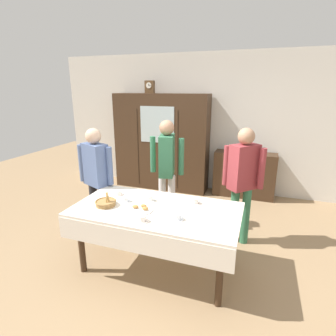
{
  "coord_description": "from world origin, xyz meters",
  "views": [
    {
      "loc": [
        1.02,
        -2.72,
        2.04
      ],
      "look_at": [
        0.0,
        0.2,
        1.12
      ],
      "focal_mm": 28.69,
      "sensor_mm": 36.0,
      "label": 1
    }
  ],
  "objects_px": {
    "dining_table": "(155,218)",
    "tea_cup_far_left": "(119,194)",
    "tea_cup_near_right": "(195,201)",
    "person_beside_shelf": "(243,176)",
    "wall_cabinet": "(161,142)",
    "tea_cup_far_right": "(142,219)",
    "tea_cup_back_edge": "(150,199)",
    "bookshelf_low": "(244,175)",
    "spoon_far_right": "(197,212)",
    "tea_cup_mid_left": "(125,199)",
    "spoon_mid_left": "(220,224)",
    "person_behind_table_right": "(167,163)",
    "spoon_front_edge": "(166,210)",
    "book_stack": "(246,150)",
    "pastry_plate": "(140,209)",
    "tea_cup_front_edge": "(177,217)",
    "bread_basket": "(106,203)",
    "mantel_clock": "(150,87)",
    "person_by_cabinet": "(96,173)"
  },
  "relations": [
    {
      "from": "bookshelf_low",
      "to": "person_beside_shelf",
      "type": "height_order",
      "value": "person_beside_shelf"
    },
    {
      "from": "tea_cup_far_right",
      "to": "person_by_cabinet",
      "type": "relative_size",
      "value": 0.08
    },
    {
      "from": "tea_cup_mid_left",
      "to": "bread_basket",
      "type": "height_order",
      "value": "bread_basket"
    },
    {
      "from": "tea_cup_near_right",
      "to": "person_beside_shelf",
      "type": "relative_size",
      "value": 0.08
    },
    {
      "from": "wall_cabinet",
      "to": "spoon_far_right",
      "type": "distance_m",
      "value": 2.86
    },
    {
      "from": "tea_cup_mid_left",
      "to": "tea_cup_front_edge",
      "type": "bearing_deg",
      "value": -17.88
    },
    {
      "from": "person_behind_table_right",
      "to": "spoon_front_edge",
      "type": "bearing_deg",
      "value": -71.16
    },
    {
      "from": "book_stack",
      "to": "wall_cabinet",
      "type": "bearing_deg",
      "value": -178.28
    },
    {
      "from": "tea_cup_far_left",
      "to": "bread_basket",
      "type": "bearing_deg",
      "value": -90.28
    },
    {
      "from": "tea_cup_front_edge",
      "to": "person_behind_table_right",
      "type": "distance_m",
      "value": 1.38
    },
    {
      "from": "dining_table",
      "to": "tea_cup_near_right",
      "type": "height_order",
      "value": "tea_cup_near_right"
    },
    {
      "from": "book_stack",
      "to": "spoon_mid_left",
      "type": "distance_m",
      "value": 2.74
    },
    {
      "from": "book_stack",
      "to": "tea_cup_back_edge",
      "type": "height_order",
      "value": "book_stack"
    },
    {
      "from": "dining_table",
      "to": "mantel_clock",
      "type": "distance_m",
      "value": 3.15
    },
    {
      "from": "tea_cup_mid_left",
      "to": "tea_cup_front_edge",
      "type": "relative_size",
      "value": 1.0
    },
    {
      "from": "bookshelf_low",
      "to": "tea_cup_far_left",
      "type": "xyz_separation_m",
      "value": [
        -1.34,
        -2.43,
        0.36
      ]
    },
    {
      "from": "dining_table",
      "to": "tea_cup_back_edge",
      "type": "relative_size",
      "value": 14.12
    },
    {
      "from": "wall_cabinet",
      "to": "tea_cup_near_right",
      "type": "bearing_deg",
      "value": -60.9
    },
    {
      "from": "spoon_front_edge",
      "to": "person_beside_shelf",
      "type": "height_order",
      "value": "person_beside_shelf"
    },
    {
      "from": "wall_cabinet",
      "to": "person_beside_shelf",
      "type": "distance_m",
      "value": 2.41
    },
    {
      "from": "tea_cup_far_left",
      "to": "spoon_far_right",
      "type": "height_order",
      "value": "tea_cup_far_left"
    },
    {
      "from": "mantel_clock",
      "to": "person_beside_shelf",
      "type": "height_order",
      "value": "mantel_clock"
    },
    {
      "from": "wall_cabinet",
      "to": "tea_cup_far_right",
      "type": "relative_size",
      "value": 14.92
    },
    {
      "from": "pastry_plate",
      "to": "spoon_mid_left",
      "type": "xyz_separation_m",
      "value": [
        0.87,
        -0.03,
        -0.01
      ]
    },
    {
      "from": "pastry_plate",
      "to": "wall_cabinet",
      "type": "bearing_deg",
      "value": 105.94
    },
    {
      "from": "dining_table",
      "to": "tea_cup_far_left",
      "type": "bearing_deg",
      "value": 159.2
    },
    {
      "from": "tea_cup_far_right",
      "to": "person_beside_shelf",
      "type": "height_order",
      "value": "person_beside_shelf"
    },
    {
      "from": "wall_cabinet",
      "to": "tea_cup_far_left",
      "type": "distance_m",
      "value": 2.41
    },
    {
      "from": "tea_cup_mid_left",
      "to": "person_by_cabinet",
      "type": "height_order",
      "value": "person_by_cabinet"
    },
    {
      "from": "tea_cup_mid_left",
      "to": "person_beside_shelf",
      "type": "relative_size",
      "value": 0.08
    },
    {
      "from": "dining_table",
      "to": "spoon_front_edge",
      "type": "xyz_separation_m",
      "value": [
        0.12,
        0.02,
        0.1
      ]
    },
    {
      "from": "tea_cup_mid_left",
      "to": "spoon_mid_left",
      "type": "height_order",
      "value": "tea_cup_mid_left"
    },
    {
      "from": "tea_cup_front_edge",
      "to": "tea_cup_far_right",
      "type": "xyz_separation_m",
      "value": [
        -0.32,
        -0.15,
        0.0
      ]
    },
    {
      "from": "tea_cup_mid_left",
      "to": "bread_basket",
      "type": "xyz_separation_m",
      "value": [
        -0.16,
        -0.17,
        0.01
      ]
    },
    {
      "from": "spoon_mid_left",
      "to": "person_beside_shelf",
      "type": "height_order",
      "value": "person_beside_shelf"
    },
    {
      "from": "tea_cup_front_edge",
      "to": "bookshelf_low",
      "type": "bearing_deg",
      "value": 80.29
    },
    {
      "from": "tea_cup_far_left",
      "to": "person_by_cabinet",
      "type": "height_order",
      "value": "person_by_cabinet"
    },
    {
      "from": "dining_table",
      "to": "bookshelf_low",
      "type": "relative_size",
      "value": 1.61
    },
    {
      "from": "wall_cabinet",
      "to": "spoon_mid_left",
      "type": "xyz_separation_m",
      "value": [
        1.63,
        -2.69,
        -0.2
      ]
    },
    {
      "from": "bookshelf_low",
      "to": "spoon_far_right",
      "type": "height_order",
      "value": "bookshelf_low"
    },
    {
      "from": "dining_table",
      "to": "tea_cup_far_left",
      "type": "relative_size",
      "value": 14.12
    },
    {
      "from": "tea_cup_far_left",
      "to": "spoon_mid_left",
      "type": "relative_size",
      "value": 1.09
    },
    {
      "from": "tea_cup_mid_left",
      "to": "tea_cup_near_right",
      "type": "height_order",
      "value": "same"
    },
    {
      "from": "dining_table",
      "to": "spoon_mid_left",
      "type": "relative_size",
      "value": 15.42
    },
    {
      "from": "tea_cup_mid_left",
      "to": "tea_cup_near_right",
      "type": "relative_size",
      "value": 1.0
    },
    {
      "from": "spoon_front_edge",
      "to": "tea_cup_front_edge",
      "type": "bearing_deg",
      "value": -41.85
    },
    {
      "from": "spoon_front_edge",
      "to": "spoon_mid_left",
      "type": "height_order",
      "value": "same"
    },
    {
      "from": "pastry_plate",
      "to": "tea_cup_far_left",
      "type": "bearing_deg",
      "value": 146.13
    },
    {
      "from": "tea_cup_near_right",
      "to": "person_beside_shelf",
      "type": "xyz_separation_m",
      "value": [
        0.47,
        0.64,
        0.16
      ]
    },
    {
      "from": "dining_table",
      "to": "wall_cabinet",
      "type": "xyz_separation_m",
      "value": [
        -0.9,
        2.59,
        0.31
      ]
    }
  ]
}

